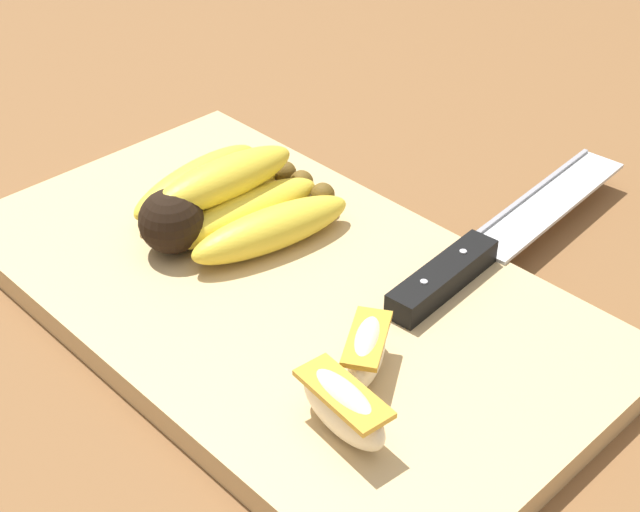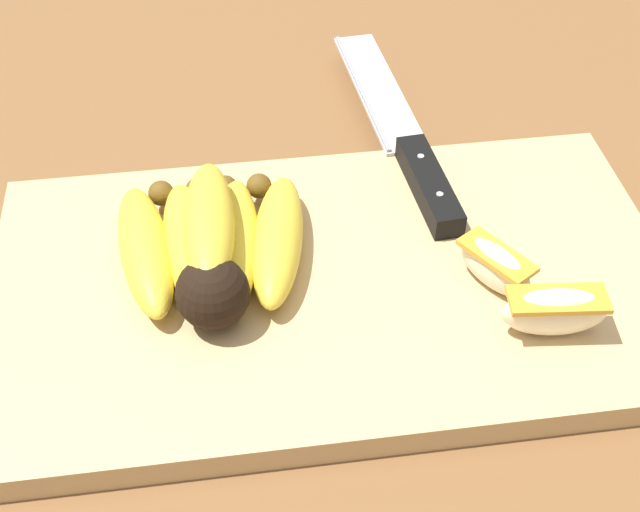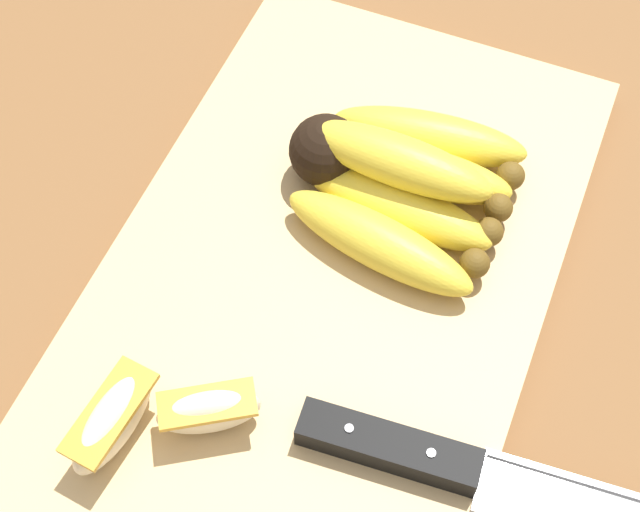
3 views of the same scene
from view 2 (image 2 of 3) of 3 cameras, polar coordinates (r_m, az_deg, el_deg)
ground_plane at (r=0.59m, az=1.89°, el=-1.59°), size 6.00×6.00×0.00m
cutting_board at (r=0.58m, az=0.91°, el=-1.98°), size 0.46×0.26×0.02m
banana_bunch at (r=0.57m, az=-7.29°, el=0.72°), size 0.14×0.14×0.05m
chefs_knife at (r=0.67m, az=6.00°, el=7.17°), size 0.05×0.28×0.02m
apple_wedge_near at (r=0.56m, az=11.66°, el=-0.65°), size 0.05×0.06×0.03m
apple_wedge_middle at (r=0.54m, az=15.49°, el=-3.57°), size 0.07×0.03×0.04m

